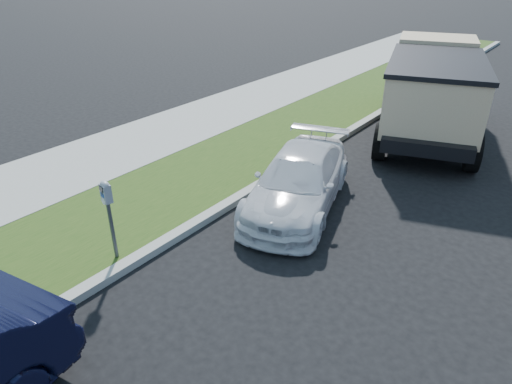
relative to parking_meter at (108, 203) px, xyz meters
The scene contains 5 objects.
ground 3.39m from the parking_meter, 23.75° to the left, with size 120.00×120.00×0.00m, color black.
streetside 4.39m from the parking_meter, 129.41° to the left, with size 6.12×50.00×0.15m.
parking_meter is the anchor object (origin of this frame).
white_wagon 4.20m from the parking_meter, 69.44° to the left, with size 1.73×4.24×1.23m, color silver.
dump_truck 10.49m from the parking_meter, 78.54° to the left, with size 4.38×7.02×2.59m.
Camera 1 is at (3.31, -5.13, 5.11)m, focal length 32.00 mm.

